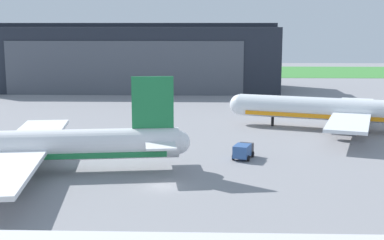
{
  "coord_description": "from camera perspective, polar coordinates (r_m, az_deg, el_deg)",
  "views": [
    {
      "loc": [
        5.68,
        -63.2,
        19.61
      ],
      "look_at": [
        2.98,
        21.12,
        4.59
      ],
      "focal_mm": 49.89,
      "sensor_mm": 36.0,
      "label": 1
    }
  ],
  "objects": [
    {
      "name": "grass_field_strip",
      "position": [
        230.36,
        0.42,
        5.22
      ],
      "size": [
        440.0,
        56.0,
        0.08
      ],
      "primitive_type": "cube",
      "color": "#3F873A",
      "rests_on": "ground_plane"
    },
    {
      "name": "airliner_near_left",
      "position": [
        74.46,
        -18.27,
        -2.77
      ],
      "size": [
        46.4,
        42.45,
        12.9
      ],
      "color": "white",
      "rests_on": "ground_plane"
    },
    {
      "name": "maintenance_hangar",
      "position": [
        166.76,
        -6.53,
        6.62
      ],
      "size": [
        88.91,
        29.67,
        20.31
      ],
      "color": "#232833",
      "rests_on": "ground_plane"
    },
    {
      "name": "ground_plane",
      "position": [
        66.42,
        -3.18,
        -7.09
      ],
      "size": [
        440.0,
        440.0,
        0.0
      ],
      "primitive_type": "plane",
      "color": "gray"
    },
    {
      "name": "airliner_far_right",
      "position": [
        104.11,
        16.3,
        0.94
      ],
      "size": [
        43.43,
        39.51,
        13.35
      ],
      "color": "silver",
      "rests_on": "ground_plane"
    },
    {
      "name": "ops_van",
      "position": [
        79.77,
        5.49,
        -3.25
      ],
      "size": [
        3.54,
        4.98,
        2.23
      ],
      "color": "#2D2D33",
      "rests_on": "ground_plane"
    }
  ]
}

